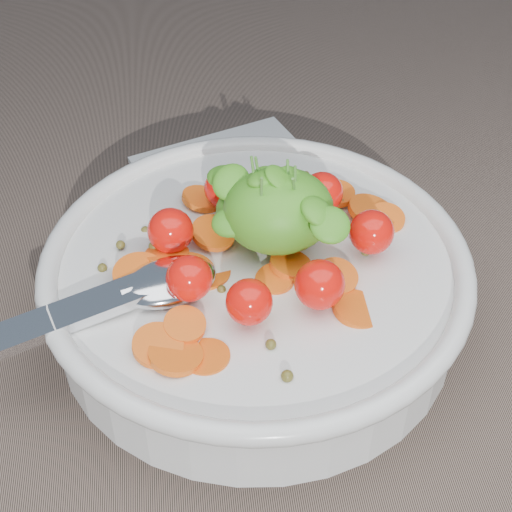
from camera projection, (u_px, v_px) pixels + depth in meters
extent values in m
plane|color=#735F52|center=(224.00, 334.00, 0.52)|extent=(6.00, 6.00, 0.00)
cylinder|color=silver|center=(256.00, 290.00, 0.51)|extent=(0.26, 0.26, 0.05)
torus|color=silver|center=(256.00, 262.00, 0.49)|extent=(0.27, 0.27, 0.01)
cylinder|color=silver|center=(256.00, 313.00, 0.53)|extent=(0.13, 0.13, 0.01)
cylinder|color=brown|center=(256.00, 290.00, 0.51)|extent=(0.24, 0.24, 0.04)
cylinder|color=orange|center=(206.00, 358.00, 0.44)|extent=(0.04, 0.04, 0.01)
cylinder|color=orange|center=(175.00, 355.00, 0.43)|extent=(0.04, 0.04, 0.01)
cylinder|color=orange|center=(202.00, 199.00, 0.54)|extent=(0.04, 0.04, 0.01)
cylinder|color=orange|center=(275.00, 280.00, 0.48)|extent=(0.03, 0.03, 0.01)
cylinder|color=orange|center=(171.00, 282.00, 0.49)|extent=(0.04, 0.04, 0.01)
cylinder|color=orange|center=(213.00, 233.00, 0.50)|extent=(0.04, 0.04, 0.01)
cylinder|color=orange|center=(192.00, 269.00, 0.48)|extent=(0.03, 0.03, 0.01)
cylinder|color=orange|center=(291.00, 265.00, 0.49)|extent=(0.04, 0.04, 0.01)
cylinder|color=orange|center=(359.00, 310.00, 0.46)|extent=(0.04, 0.04, 0.01)
cylinder|color=orange|center=(279.00, 238.00, 0.51)|extent=(0.03, 0.03, 0.01)
cylinder|color=orange|center=(167.00, 255.00, 0.49)|extent=(0.04, 0.04, 0.01)
cylinder|color=orange|center=(309.00, 228.00, 0.52)|extent=(0.04, 0.04, 0.01)
cylinder|color=orange|center=(372.00, 211.00, 0.52)|extent=(0.04, 0.05, 0.02)
cylinder|color=orange|center=(337.00, 277.00, 0.48)|extent=(0.04, 0.03, 0.01)
cylinder|color=orange|center=(336.00, 193.00, 0.54)|extent=(0.03, 0.03, 0.01)
cylinder|color=orange|center=(204.00, 275.00, 0.49)|extent=(0.05, 0.05, 0.01)
cylinder|color=orange|center=(185.00, 325.00, 0.45)|extent=(0.03, 0.03, 0.01)
cylinder|color=orange|center=(158.00, 345.00, 0.44)|extent=(0.04, 0.04, 0.01)
cylinder|color=orange|center=(317.00, 212.00, 0.53)|extent=(0.05, 0.05, 0.02)
cylinder|color=orange|center=(140.00, 275.00, 0.47)|extent=(0.05, 0.05, 0.01)
cylinder|color=orange|center=(386.00, 219.00, 0.52)|extent=(0.03, 0.03, 0.01)
cylinder|color=orange|center=(284.00, 237.00, 0.51)|extent=(0.04, 0.04, 0.01)
sphere|color=brown|center=(102.00, 268.00, 0.49)|extent=(0.01, 0.01, 0.01)
sphere|color=brown|center=(145.00, 231.00, 0.52)|extent=(0.01, 0.01, 0.01)
sphere|color=brown|center=(230.00, 178.00, 0.56)|extent=(0.01, 0.01, 0.01)
sphere|color=brown|center=(154.00, 246.00, 0.49)|extent=(0.01, 0.01, 0.01)
sphere|color=brown|center=(331.00, 224.00, 0.52)|extent=(0.01, 0.01, 0.01)
sphere|color=brown|center=(306.00, 175.00, 0.55)|extent=(0.01, 0.01, 0.01)
sphere|color=brown|center=(179.00, 289.00, 0.47)|extent=(0.01, 0.01, 0.01)
sphere|color=brown|center=(121.00, 245.00, 0.50)|extent=(0.01, 0.01, 0.01)
sphere|color=brown|center=(287.00, 376.00, 0.42)|extent=(0.01, 0.01, 0.01)
sphere|color=brown|center=(342.00, 203.00, 0.53)|extent=(0.01, 0.01, 0.01)
sphere|color=brown|center=(222.00, 290.00, 0.48)|extent=(0.01, 0.01, 0.01)
sphere|color=brown|center=(366.00, 251.00, 0.50)|extent=(0.01, 0.01, 0.01)
sphere|color=brown|center=(160.00, 294.00, 0.47)|extent=(0.01, 0.01, 0.01)
sphere|color=brown|center=(311.00, 239.00, 0.51)|extent=(0.01, 0.01, 0.01)
sphere|color=brown|center=(271.00, 344.00, 0.44)|extent=(0.01, 0.01, 0.01)
sphere|color=brown|center=(246.00, 206.00, 0.52)|extent=(0.01, 0.01, 0.01)
sphere|color=red|center=(372.00, 232.00, 0.49)|extent=(0.03, 0.03, 0.03)
sphere|color=red|center=(322.00, 193.00, 0.52)|extent=(0.03, 0.03, 0.03)
sphere|color=red|center=(224.00, 188.00, 0.52)|extent=(0.03, 0.03, 0.03)
sphere|color=red|center=(170.00, 231.00, 0.49)|extent=(0.03, 0.03, 0.03)
sphere|color=red|center=(189.00, 278.00, 0.46)|extent=(0.03, 0.03, 0.03)
sphere|color=red|center=(249.00, 302.00, 0.44)|extent=(0.03, 0.03, 0.03)
sphere|color=red|center=(320.00, 285.00, 0.45)|extent=(0.03, 0.03, 0.03)
ellipsoid|color=#4EA725|center=(278.00, 211.00, 0.48)|extent=(0.07, 0.06, 0.05)
ellipsoid|color=#4EA725|center=(247.00, 211.00, 0.49)|extent=(0.04, 0.04, 0.03)
ellipsoid|color=#4EA725|center=(285.00, 199.00, 0.49)|extent=(0.02, 0.03, 0.02)
ellipsoid|color=#4EA725|center=(269.00, 178.00, 0.50)|extent=(0.03, 0.03, 0.02)
ellipsoid|color=#4EA725|center=(280.00, 196.00, 0.48)|extent=(0.02, 0.02, 0.02)
ellipsoid|color=#4EA725|center=(264.00, 179.00, 0.47)|extent=(0.03, 0.03, 0.02)
ellipsoid|color=#4EA725|center=(279.00, 177.00, 0.46)|extent=(0.02, 0.03, 0.02)
ellipsoid|color=#4EA725|center=(330.00, 225.00, 0.45)|extent=(0.03, 0.03, 0.02)
ellipsoid|color=#4EA725|center=(295.00, 188.00, 0.49)|extent=(0.02, 0.02, 0.01)
ellipsoid|color=#4EA725|center=(280.00, 196.00, 0.47)|extent=(0.02, 0.02, 0.02)
ellipsoid|color=#4EA725|center=(308.00, 190.00, 0.48)|extent=(0.03, 0.03, 0.02)
ellipsoid|color=#4EA725|center=(270.00, 191.00, 0.47)|extent=(0.02, 0.02, 0.01)
ellipsoid|color=#4EA725|center=(290.00, 210.00, 0.47)|extent=(0.03, 0.03, 0.01)
ellipsoid|color=#4EA725|center=(231.00, 222.00, 0.47)|extent=(0.03, 0.03, 0.02)
ellipsoid|color=#4EA725|center=(317.00, 212.00, 0.46)|extent=(0.03, 0.03, 0.02)
ellipsoid|color=#4EA725|center=(279.00, 201.00, 0.47)|extent=(0.02, 0.02, 0.02)
ellipsoid|color=#4EA725|center=(231.00, 182.00, 0.48)|extent=(0.03, 0.03, 0.03)
ellipsoid|color=#4EA725|center=(225.00, 177.00, 0.50)|extent=(0.03, 0.03, 0.02)
ellipsoid|color=#4EA725|center=(279.00, 195.00, 0.47)|extent=(0.03, 0.03, 0.01)
ellipsoid|color=#4EA725|center=(286.00, 186.00, 0.47)|extent=(0.03, 0.03, 0.02)
ellipsoid|color=#4EA725|center=(256.00, 198.00, 0.48)|extent=(0.03, 0.03, 0.02)
ellipsoid|color=#4EA725|center=(288.00, 226.00, 0.47)|extent=(0.03, 0.03, 0.03)
ellipsoid|color=#4EA725|center=(290.00, 179.00, 0.47)|extent=(0.02, 0.02, 0.02)
cylinder|color=#4C8C33|center=(289.00, 195.00, 0.47)|extent=(0.00, 0.01, 0.04)
cylinder|color=#4C8C33|center=(296.00, 200.00, 0.47)|extent=(0.01, 0.02, 0.04)
cylinder|color=#4C8C33|center=(261.00, 208.00, 0.46)|extent=(0.00, 0.00, 0.05)
cylinder|color=#4C8C33|center=(256.00, 190.00, 0.48)|extent=(0.01, 0.01, 0.04)
cylinder|color=#4C8C33|center=(261.00, 188.00, 0.48)|extent=(0.01, 0.00, 0.04)
cylinder|color=#4C8C33|center=(295.00, 199.00, 0.47)|extent=(0.00, 0.01, 0.04)
ellipsoid|color=silver|center=(169.00, 282.00, 0.47)|extent=(0.07, 0.06, 0.02)
cube|color=silver|center=(93.00, 306.00, 0.46)|extent=(0.12, 0.06, 0.02)
cylinder|color=silver|center=(139.00, 290.00, 0.47)|extent=(0.02, 0.02, 0.01)
cube|color=white|center=(234.00, 176.00, 0.64)|extent=(0.17, 0.16, 0.01)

